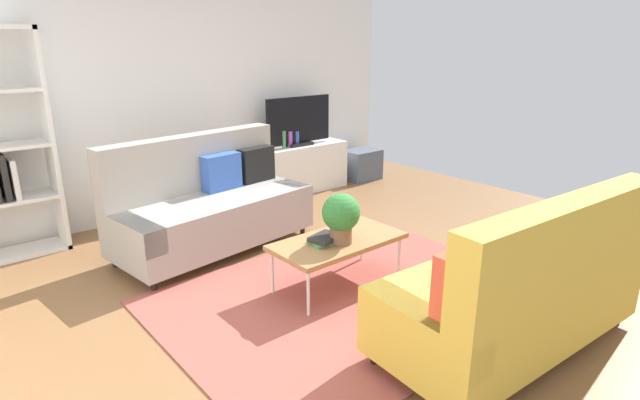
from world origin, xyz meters
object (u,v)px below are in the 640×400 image
(tv, at_px, (299,122))
(vase_1, at_px, (271,141))
(coffee_table, at_px, (338,242))
(tv_console, at_px, (298,168))
(table_book_0, at_px, (325,241))
(bottle_0, at_px, (284,139))
(couch_green, at_px, (518,288))
(storage_trunk, at_px, (361,165))
(bottle_1, at_px, (290,139))
(bottle_2, at_px, (297,139))
(couch_beige, at_px, (211,204))
(vase_0, at_px, (259,144))
(potted_plant, at_px, (341,215))

(tv, xyz_separation_m, vase_1, (-0.41, 0.07, -0.21))
(coffee_table, xyz_separation_m, tv_console, (1.47, 2.43, -0.07))
(table_book_0, bearing_deg, bottle_0, 60.65)
(couch_green, relative_size, tv, 1.95)
(storage_trunk, xyz_separation_m, bottle_0, (-1.36, 0.06, 0.53))
(couch_green, bearing_deg, tv_console, 76.78)
(table_book_0, xyz_separation_m, bottle_1, (1.44, 2.38, 0.31))
(couch_green, relative_size, coffee_table, 1.78)
(coffee_table, bearing_deg, bottle_2, 59.33)
(tv, xyz_separation_m, bottle_2, (-0.05, -0.02, -0.21))
(vase_1, distance_m, bottle_2, 0.37)
(storage_trunk, relative_size, bottle_1, 2.51)
(couch_beige, relative_size, bottle_0, 8.82)
(tv, relative_size, bottle_0, 4.43)
(storage_trunk, height_order, vase_0, vase_0)
(coffee_table, distance_m, storage_trunk, 3.47)
(potted_plant, bearing_deg, vase_1, 66.74)
(table_book_0, bearing_deg, coffee_table, -2.86)
(coffee_table, height_order, tv_console, tv_console)
(table_book_0, distance_m, vase_1, 2.76)
(tv_console, relative_size, tv, 1.40)
(coffee_table, distance_m, bottle_0, 2.70)
(couch_green, height_order, bottle_2, couch_green)
(tv_console, bearing_deg, vase_0, 175.07)
(couch_beige, xyz_separation_m, tv, (1.86, 0.99, 0.51))
(table_book_0, distance_m, bottle_2, 2.86)
(coffee_table, relative_size, tv_console, 0.79)
(vase_0, xyz_separation_m, vase_1, (0.17, 0.00, 0.01))
(couch_beige, height_order, tv, tv)
(vase_0, bearing_deg, couch_green, -98.85)
(coffee_table, distance_m, potted_plant, 0.27)
(tv_console, bearing_deg, bottle_1, -165.91)
(couch_green, bearing_deg, couch_beige, 107.16)
(tv, height_order, bottle_2, tv)
(couch_beige, distance_m, bottle_2, 2.07)
(vase_1, bearing_deg, vase_0, 180.00)
(table_book_0, xyz_separation_m, bottle_0, (1.34, 2.38, 0.32))
(bottle_2, bearing_deg, bottle_0, 180.00)
(bottle_0, bearing_deg, vase_0, 164.31)
(couch_green, xyz_separation_m, coffee_table, (-0.28, 1.42, -0.05))
(storage_trunk, relative_size, bottle_2, 2.66)
(vase_1, xyz_separation_m, bottle_1, (0.25, -0.09, 0.01))
(couch_green, distance_m, tv_console, 4.03)
(couch_green, relative_size, vase_1, 10.06)
(couch_green, height_order, potted_plant, couch_green)
(vase_0, height_order, bottle_0, bottle_0)
(bottle_2, bearing_deg, couch_green, -106.65)
(bottle_0, bearing_deg, vase_1, 148.54)
(tv_console, distance_m, bottle_2, 0.42)
(storage_trunk, height_order, bottle_1, bottle_1)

